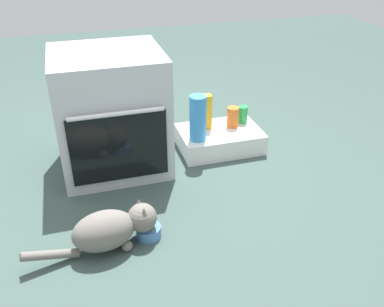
{
  "coord_description": "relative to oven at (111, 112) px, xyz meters",
  "views": [
    {
      "loc": [
        -0.27,
        -1.91,
        1.43
      ],
      "look_at": [
        0.3,
        0.03,
        0.25
      ],
      "focal_mm": 39.14,
      "sensor_mm": 36.0,
      "label": 1
    }
  ],
  "objects": [
    {
      "name": "ground",
      "position": [
        0.09,
        -0.45,
        -0.37
      ],
      "size": [
        8.0,
        8.0,
        0.0
      ],
      "primitive_type": "plane",
      "color": "#384C47"
    },
    {
      "name": "oven",
      "position": [
        0.0,
        0.0,
        0.0
      ],
      "size": [
        0.64,
        0.63,
        0.74
      ],
      "color": "#B7BABF",
      "rests_on": "ground"
    },
    {
      "name": "pantry_cabinet",
      "position": [
        0.71,
        0.01,
        -0.3
      ],
      "size": [
        0.55,
        0.37,
        0.14
      ],
      "primitive_type": "cube",
      "color": "white",
      "rests_on": "ground"
    },
    {
      "name": "food_bowl",
      "position": [
        0.06,
        -0.74,
        -0.33
      ],
      "size": [
        0.13,
        0.13,
        0.09
      ],
      "color": "#4C7AB7",
      "rests_on": "ground"
    },
    {
      "name": "cat",
      "position": [
        -0.12,
        -0.77,
        -0.26
      ],
      "size": [
        0.65,
        0.24,
        0.21
      ],
      "rotation": [
        0.0,
        0.0,
        0.15
      ],
      "color": "slate",
      "rests_on": "ground"
    },
    {
      "name": "sauce_jar",
      "position": [
        0.81,
        0.04,
        -0.16
      ],
      "size": [
        0.08,
        0.08,
        0.14
      ],
      "primitive_type": "cylinder",
      "color": "#D16023",
      "rests_on": "pantry_cabinet"
    },
    {
      "name": "juice_carton",
      "position": [
        0.62,
        0.07,
        -0.11
      ],
      "size": [
        0.09,
        0.06,
        0.24
      ],
      "primitive_type": "cube",
      "color": "orange",
      "rests_on": "pantry_cabinet"
    },
    {
      "name": "soda_can",
      "position": [
        0.9,
        0.08,
        -0.17
      ],
      "size": [
        0.07,
        0.07,
        0.12
      ],
      "primitive_type": "cylinder",
      "color": "green",
      "rests_on": "pantry_cabinet"
    },
    {
      "name": "water_bottle",
      "position": [
        0.53,
        -0.07,
        -0.08
      ],
      "size": [
        0.11,
        0.11,
        0.3
      ],
      "primitive_type": "cylinder",
      "color": "#388CD1",
      "rests_on": "pantry_cabinet"
    }
  ]
}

